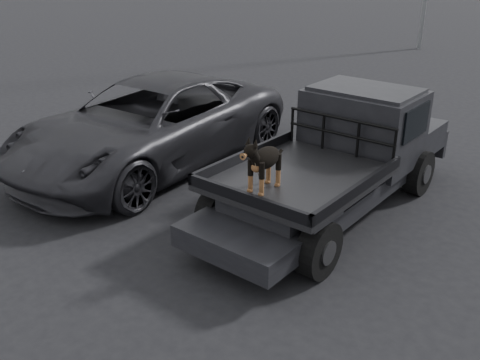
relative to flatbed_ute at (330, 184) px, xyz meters
The scene contains 6 objects.
ground 1.86m from the flatbed_ute, 98.60° to the right, with size 120.00×120.00×0.00m, color black.
flatbed_ute is the anchor object (origin of this frame).
ute_cab 1.31m from the flatbed_ute, 90.00° to the left, with size 1.72×1.30×0.88m, color black, non-canonical shape.
headache_rack 0.76m from the flatbed_ute, 90.00° to the left, with size 1.80×0.08×0.55m, color black, non-canonical shape.
dog 1.82m from the flatbed_ute, 93.48° to the right, with size 0.32×0.60×0.74m, color black, non-canonical shape.
parked_suv 3.67m from the flatbed_ute, behind, with size 2.68×5.81×1.62m, color #2B2B2F.
Camera 1 is at (3.95, -5.02, 3.85)m, focal length 40.00 mm.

